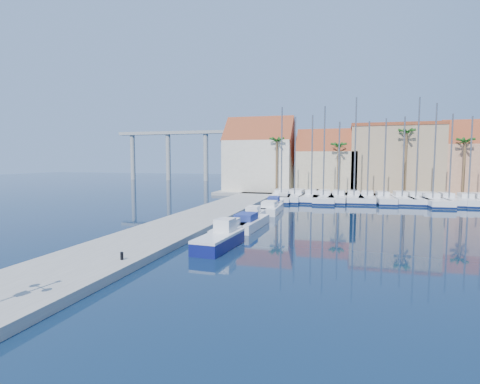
{
  "coord_description": "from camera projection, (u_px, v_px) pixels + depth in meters",
  "views": [
    {
      "loc": [
        5.12,
        -20.24,
        6.19
      ],
      "look_at": [
        -4.75,
        14.81,
        3.0
      ],
      "focal_mm": 28.0,
      "sensor_mm": 36.0,
      "label": 1
    }
  ],
  "objects": [
    {
      "name": "building_1",
      "position": [
        327.0,
        164.0,
        65.39
      ],
      "size": [
        10.3,
        8.0,
        11.0
      ],
      "color": "tan",
      "rests_on": "shore_north"
    },
    {
      "name": "motorboat_west_6",
      "position": [
        288.0,
        196.0,
        58.43
      ],
      "size": [
        2.36,
        6.02,
        1.4
      ],
      "rotation": [
        0.0,
        0.0,
        -0.08
      ],
      "color": "white",
      "rests_on": "ground"
    },
    {
      "name": "sailboat_12",
      "position": [
        467.0,
        201.0,
        50.41
      ],
      "size": [
        2.27,
        8.44,
        11.85
      ],
      "rotation": [
        0.0,
        0.0,
        -0.0
      ],
      "color": "white",
      "rests_on": "ground"
    },
    {
      "name": "sailboat_5",
      "position": [
        354.0,
        197.0,
        54.45
      ],
      "size": [
        2.79,
        9.19,
        14.93
      ],
      "rotation": [
        0.0,
        0.0,
        0.04
      ],
      "color": "white",
      "rests_on": "ground"
    },
    {
      "name": "palm_1",
      "position": [
        339.0,
        147.0,
        59.81
      ],
      "size": [
        2.6,
        2.6,
        9.15
      ],
      "color": "brown",
      "rests_on": "shore_north"
    },
    {
      "name": "motorboat_west_4",
      "position": [
        274.0,
        203.0,
        48.91
      ],
      "size": [
        2.33,
        6.21,
        1.4
      ],
      "rotation": [
        0.0,
        0.0,
        0.06
      ],
      "color": "white",
      "rests_on": "ground"
    },
    {
      "name": "fishing_boat",
      "position": [
        220.0,
        239.0,
        26.12
      ],
      "size": [
        2.25,
        5.65,
        1.93
      ],
      "rotation": [
        0.0,
        0.0,
        -0.08
      ],
      "color": "navy",
      "rests_on": "ground"
    },
    {
      "name": "sailboat_7",
      "position": [
        383.0,
        199.0,
        53.05
      ],
      "size": [
        2.92,
        8.98,
        11.83
      ],
      "rotation": [
        0.0,
        0.0,
        0.07
      ],
      "color": "white",
      "rests_on": "ground"
    },
    {
      "name": "sailboat_2",
      "position": [
        312.0,
        197.0,
        55.9
      ],
      "size": [
        3.05,
        10.23,
        12.61
      ],
      "rotation": [
        0.0,
        0.0,
        -0.04
      ],
      "color": "white",
      "rests_on": "ground"
    },
    {
      "name": "sailboat_3",
      "position": [
        323.0,
        198.0,
        55.0
      ],
      "size": [
        3.59,
        11.39,
        13.76
      ],
      "rotation": [
        0.0,
        0.0,
        0.06
      ],
      "color": "white",
      "rests_on": "ground"
    },
    {
      "name": "viaduct",
      "position": [
        190.0,
        145.0,
        109.62
      ],
      "size": [
        48.0,
        2.2,
        14.45
      ],
      "color": "#9E9E99",
      "rests_on": "ground"
    },
    {
      "name": "motorboat_west_3",
      "position": [
        270.0,
        208.0,
        43.59
      ],
      "size": [
        2.38,
        6.94,
        1.4
      ],
      "rotation": [
        0.0,
        0.0,
        0.03
      ],
      "color": "white",
      "rests_on": "ground"
    },
    {
      "name": "sailboat_10",
      "position": [
        431.0,
        200.0,
        51.18
      ],
      "size": [
        3.64,
        10.99,
        13.62
      ],
      "rotation": [
        0.0,
        0.0,
        0.07
      ],
      "color": "white",
      "rests_on": "ground"
    },
    {
      "name": "palm_0",
      "position": [
        277.0,
        142.0,
        62.43
      ],
      "size": [
        2.6,
        2.6,
        10.15
      ],
      "color": "brown",
      "rests_on": "shore_north"
    },
    {
      "name": "sailboat_0",
      "position": [
        282.0,
        197.0,
        56.27
      ],
      "size": [
        3.86,
        11.31,
        13.77
      ],
      "rotation": [
        0.0,
        0.0,
        0.09
      ],
      "color": "white",
      "rests_on": "ground"
    },
    {
      "name": "ground",
      "position": [
        250.0,
        268.0,
        21.33
      ],
      "size": [
        260.0,
        260.0,
        0.0
      ],
      "primitive_type": "plane",
      "color": "black",
      "rests_on": "ground"
    },
    {
      "name": "bollard",
      "position": [
        122.0,
        256.0,
        21.2
      ],
      "size": [
        0.18,
        0.18,
        0.45
      ],
      "primitive_type": "cylinder",
      "color": "black",
      "rests_on": "quay_west"
    },
    {
      "name": "quay_west",
      "position": [
        195.0,
        220.0,
        36.68
      ],
      "size": [
        6.0,
        77.0,
        0.5
      ],
      "primitive_type": "cube",
      "color": "gray",
      "rests_on": "ground"
    },
    {
      "name": "palm_3",
      "position": [
        465.0,
        143.0,
        54.91
      ],
      "size": [
        2.6,
        2.6,
        9.65
      ],
      "color": "brown",
      "rests_on": "shore_north"
    },
    {
      "name": "building_3",
      "position": [
        476.0,
        161.0,
        59.13
      ],
      "size": [
        10.3,
        8.0,
        12.0
      ],
      "color": "tan",
      "rests_on": "shore_north"
    },
    {
      "name": "building_2",
      "position": [
        394.0,
        159.0,
        63.3
      ],
      "size": [
        14.2,
        10.2,
        11.5
      ],
      "color": "tan",
      "rests_on": "shore_north"
    },
    {
      "name": "sailboat_4",
      "position": [
        338.0,
        198.0,
        54.8
      ],
      "size": [
        2.91,
        9.52,
        11.53
      ],
      "rotation": [
        0.0,
        0.0,
        -0.04
      ],
      "color": "white",
      "rests_on": "ground"
    },
    {
      "name": "shore_north",
      "position": [
        374.0,
        194.0,
        64.63
      ],
      "size": [
        54.0,
        16.0,
        0.5
      ],
      "primitive_type": "cube",
      "color": "gray",
      "rests_on": "ground"
    },
    {
      "name": "sailboat_8",
      "position": [
        401.0,
        199.0,
        53.06
      ],
      "size": [
        2.82,
        8.97,
        12.1
      ],
      "rotation": [
        0.0,
        0.0,
        0.05
      ],
      "color": "white",
      "rests_on": "ground"
    },
    {
      "name": "motorboat_west_2",
      "position": [
        254.0,
        214.0,
        38.86
      ],
      "size": [
        1.92,
        5.48,
        1.4
      ],
      "rotation": [
        0.0,
        0.0,
        0.03
      ],
      "color": "white",
      "rests_on": "ground"
    },
    {
      "name": "motorboat_west_5",
      "position": [
        284.0,
        199.0,
        53.78
      ],
      "size": [
        2.1,
        5.71,
        1.4
      ],
      "rotation": [
        0.0,
        0.0,
        0.05
      ],
      "color": "white",
      "rests_on": "ground"
    },
    {
      "name": "sailboat_6",
      "position": [
        367.0,
        198.0,
        53.96
      ],
      "size": [
        2.83,
        9.0,
        11.53
      ],
      "rotation": [
        0.0,
        0.0,
        -0.05
      ],
      "color": "white",
      "rests_on": "ground"
    },
    {
      "name": "building_0",
      "position": [
        260.0,
        157.0,
        68.53
      ],
      "size": [
        12.3,
        9.0,
        13.5
      ],
      "color": "beige",
      "rests_on": "shore_north"
    },
    {
      "name": "sailboat_1",
      "position": [
        295.0,
        197.0,
        56.54
      ],
      "size": [
        3.69,
        11.49,
        12.44
      ],
      "rotation": [
        0.0,
        0.0,
        -0.06
      ],
      "color": "white",
      "rests_on": "ground"
    },
    {
      "name": "motorboat_west_0",
      "position": [
        231.0,
        229.0,
        30.53
      ],
      "size": [
        1.89,
        5.88,
        1.4
      ],
      "rotation": [
        0.0,
        0.0,
        -0.0
      ],
      "color": "white",
      "rests_on": "ground"
    },
    {
      "name": "sailboat_9",
      "position": [
        415.0,
        199.0,
        52.64
      ],
      "size": [
        2.85,
        9.0,
        14.67
      ],
      "rotation": [
        0.0,
        0.0,
        0.06
      ],
      "color": "white",
      "rests_on": "ground"
    },
    {
      "name": "sailboat_11",
      "position": [
        448.0,
        200.0,
        51.13
      ],
      "size": [
        2.73,
        8.36,
        12.25
      ],
      "rotation": [
        0.0,
        0.0,
        0.07
      ],
      "color": "white",
      "rests_on": "ground"
    },
    {
      "name": "motorboat_west_1",
      "position": [
        248.0,
        222.0,
        33.84
      ],
      "size": [
        2.54,
        7.01,
        1.4
      ],
      "rotation": [
        0.0,
        0.0,
        -0.05
      ],
      "color": "white",
      "rests_on": "ground"
    },
    {
      "name": "palm_2",
      "position": [
        407.0,
        134.0,
        56.94
      ],
      "size": [
        2.6,
        2.6,
        11.15
      ],
      "color": "brown",
      "rests_on": "shore_north"
    }
  ]
}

